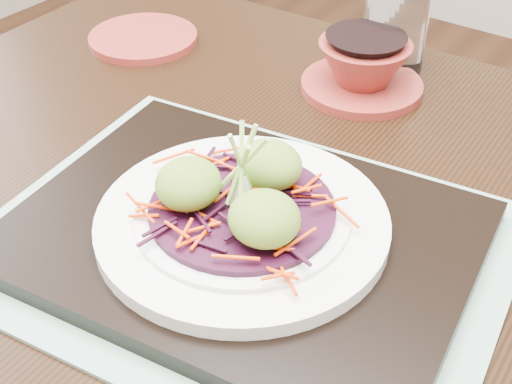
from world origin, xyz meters
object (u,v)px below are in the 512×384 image
Objects in this scene: serving_tray at (243,236)px; white_plate at (242,221)px; terracotta_bowl_set at (363,69)px; terracotta_side_plate at (143,38)px; water_glass at (395,27)px; dining_table at (323,280)px.

white_plate is (0.00, 0.00, 0.02)m from serving_tray.
terracotta_bowl_set reaches higher than serving_tray.
terracotta_side_plate is at bearing 144.75° from white_plate.
white_plate reaches higher than terracotta_side_plate.
terracotta_bowl_set is at bearing 10.75° from terracotta_side_plate.
water_glass is at bearing 88.43° from terracotta_bowl_set.
white_plate is at bearing -35.25° from terracotta_side_plate.
terracotta_side_plate reaches higher than dining_table.
serving_tray is 0.02m from white_plate.
water_glass is at bearing 90.14° from serving_tray.
terracotta_bowl_set reaches higher than terracotta_side_plate.
white_plate is at bearing -82.13° from water_glass.
serving_tray is 2.68× the size of terracotta_side_plate.
dining_table is 0.34m from water_glass.
serving_tray is at bearing -80.04° from terracotta_bowl_set.
terracotta_bowl_set is (-0.05, 0.31, -0.00)m from white_plate.
terracotta_bowl_set reaches higher than white_plate.
terracotta_side_plate is (-0.36, 0.25, -0.02)m from white_plate.
terracotta_side_plate is 0.33m from water_glass.
white_plate is 1.74× the size of terracotta_side_plate.
white_plate is at bearing -113.83° from dining_table.
serving_tray reaches higher than terracotta_side_plate.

